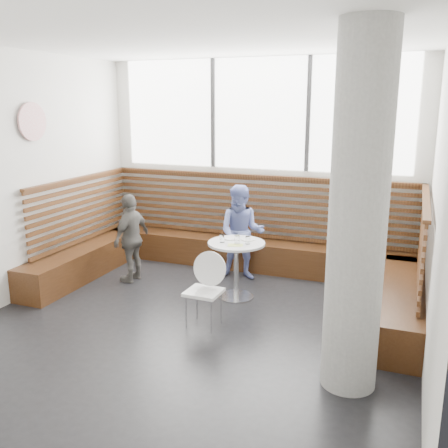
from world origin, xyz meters
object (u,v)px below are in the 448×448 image
at_px(cafe_chair, 206,284).
at_px(child_back, 242,233).
at_px(cafe_table, 236,258).
at_px(child_left, 131,238).
at_px(adult_man, 355,247).
at_px(concrete_column, 358,216).

bearing_deg(cafe_chair, child_back, 96.62).
height_order(cafe_table, child_left, child_left).
distance_m(child_back, child_left, 1.60).
bearing_deg(cafe_table, adult_man, 5.97).
xyz_separation_m(concrete_column, cafe_chair, (-1.73, 0.71, -1.10)).
height_order(concrete_column, cafe_chair, concrete_column).
height_order(cafe_table, cafe_chair, cafe_chair).
relative_size(cafe_table, child_left, 0.60).
relative_size(concrete_column, cafe_table, 4.15).
bearing_deg(child_back, adult_man, -30.10).
height_order(cafe_table, child_back, child_back).
xyz_separation_m(concrete_column, child_back, (-1.86, 2.35, -0.90)).
distance_m(adult_man, child_back, 1.78).
bearing_deg(cafe_chair, cafe_table, 88.49).
height_order(cafe_chair, child_left, child_left).
bearing_deg(adult_man, concrete_column, -159.80).
height_order(adult_man, child_left, adult_man).
distance_m(cafe_table, child_back, 0.78).
distance_m(concrete_column, child_left, 3.85).
relative_size(cafe_chair, child_back, 0.61).
height_order(concrete_column, adult_man, concrete_column).
bearing_deg(child_left, cafe_chair, 63.02).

